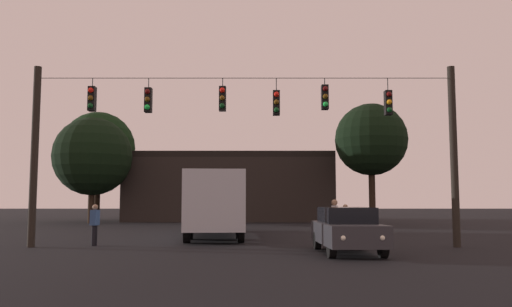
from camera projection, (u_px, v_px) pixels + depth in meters
name	position (u px, v px, depth m)	size (l,w,h in m)	color
ground_plane	(248.00, 231.00, 29.91)	(168.00, 168.00, 0.00)	black
overhead_signal_span	(243.00, 135.00, 19.51)	(16.28, 0.44, 6.91)	black
city_bus	(215.00, 198.00, 25.42)	(3.27, 11.15, 3.00)	#B7BCC6
car_near_right	(346.00, 229.00, 17.01)	(1.95, 4.39, 1.52)	#2D2D33
pedestrian_crossing_left	(345.00, 221.00, 21.71)	(0.30, 0.39, 1.59)	black
pedestrian_crossing_center	(94.00, 223.00, 19.77)	(0.30, 0.40, 1.60)	black
pedestrian_crossing_right	(334.00, 219.00, 20.06)	(0.30, 0.39, 1.79)	black
corner_building	(231.00, 188.00, 46.69)	(17.46, 10.93, 5.80)	black
tree_left_silhouette	(92.00, 156.00, 40.25)	(6.16, 6.16, 8.32)	#2D2116
tree_behind_building	(370.00, 140.00, 38.44)	(5.42, 5.42, 9.05)	black
tree_right_far	(98.00, 148.00, 45.18)	(6.36, 6.36, 9.59)	#2D2116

